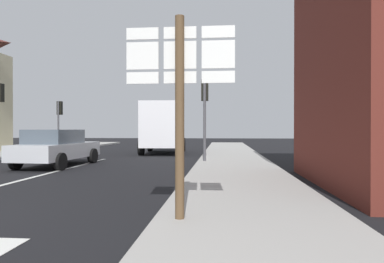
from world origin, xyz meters
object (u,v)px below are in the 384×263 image
(sedan_far, at_px, (57,147))
(traffic_light_far_left, at_px, (59,114))
(route_sign_post, at_px, (180,95))
(traffic_light_near_right, at_px, (205,102))
(delivery_truck, at_px, (163,126))

(sedan_far, height_order, traffic_light_far_left, traffic_light_far_left)
(route_sign_post, xyz_separation_m, traffic_light_far_left, (-10.24, 16.64, 0.48))
(route_sign_post, distance_m, traffic_light_near_right, 9.42)
(route_sign_post, relative_size, traffic_light_near_right, 0.89)
(traffic_light_far_left, distance_m, traffic_light_near_right, 12.46)
(traffic_light_near_right, bearing_deg, traffic_light_far_left, 144.42)
(sedan_far, xyz_separation_m, delivery_truck, (3.03, 7.41, 0.89))
(delivery_truck, height_order, route_sign_post, route_sign_post)
(delivery_truck, height_order, traffic_light_near_right, traffic_light_near_right)
(sedan_far, relative_size, traffic_light_near_right, 1.19)
(traffic_light_far_left, xyz_separation_m, traffic_light_near_right, (10.13, -7.25, 0.19))
(delivery_truck, relative_size, traffic_light_near_right, 1.42)
(sedan_far, distance_m, traffic_light_near_right, 6.35)
(sedan_far, relative_size, route_sign_post, 1.34)
(traffic_light_near_right, bearing_deg, sedan_far, -165.83)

